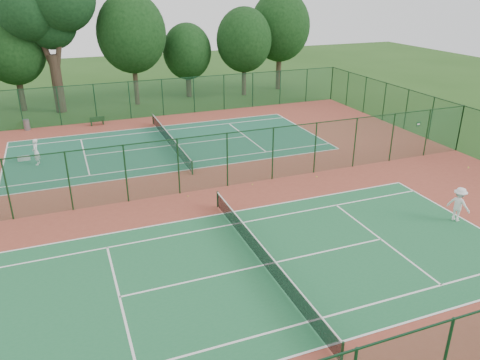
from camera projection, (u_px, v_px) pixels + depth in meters
name	position (u px, v px, depth m)	size (l,w,h in m)	color
ground	(204.00, 190.00, 28.85)	(120.00, 120.00, 0.00)	#254C17
red_pad	(204.00, 189.00, 28.85)	(40.00, 36.00, 0.01)	brown
court_near	(263.00, 265.00, 21.12)	(23.77, 10.97, 0.01)	#20663A
court_far	(170.00, 146.00, 36.56)	(23.77, 10.97, 0.01)	#1D5C41
fence_north	(146.00, 99.00, 43.59)	(40.00, 0.09, 3.50)	#184A30
fence_east	(460.00, 128.00, 34.84)	(0.09, 36.00, 3.50)	#174628
fence_divider	(203.00, 163.00, 28.16)	(40.00, 0.09, 3.50)	#1A502F
tennis_net_near	(264.00, 255.00, 20.92)	(0.10, 12.90, 0.97)	#14381D
tennis_net_far	(170.00, 139.00, 36.35)	(0.10, 12.90, 0.97)	#133419
player_near	(459.00, 204.00, 24.73)	(1.23, 0.71, 1.90)	white
player_far	(36.00, 152.00, 32.42)	(0.68, 0.44, 1.85)	silver
trash_bin	(27.00, 125.00, 40.25)	(0.51, 0.51, 0.92)	gray
bench	(97.00, 121.00, 41.63)	(1.32, 0.55, 0.79)	#123416
kit_bag	(24.00, 158.00, 33.46)	(0.83, 0.31, 0.31)	silver
stray_ball_a	(252.00, 184.00, 29.47)	(0.07, 0.07, 0.07)	#C4E836
stray_ball_b	(317.00, 177.00, 30.64)	(0.08, 0.08, 0.08)	#D4E936
stray_ball_c	(188.00, 196.00, 27.87)	(0.07, 0.07, 0.07)	gold
big_tree	(47.00, 8.00, 42.54)	(8.88, 6.50, 13.64)	#33251B
evergreen_row	(141.00, 102.00, 49.81)	(39.00, 5.00, 12.00)	black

